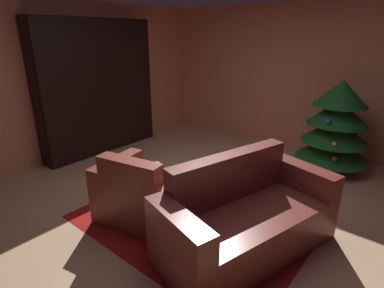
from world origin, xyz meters
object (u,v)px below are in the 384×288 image
Objects in this scene: bookshelf_unit at (106,89)px; coffee_table at (193,184)px; decorated_tree at (336,126)px; armchair_red at (147,196)px; couch_red at (246,219)px; book_stack_on_table at (194,173)px; bottle_on_table at (212,174)px.

bookshelf_unit is 2.98× the size of coffee_table.
armchair_red is at bearing -112.67° from decorated_tree.
couch_red is (1.10, 0.28, 0.01)m from armchair_red.
bookshelf_unit is 2.71m from armchair_red.
book_stack_on_table is at bearing -109.07° from decorated_tree.
armchair_red is 0.77m from bottle_on_table.
decorated_tree is (0.08, 2.55, 0.38)m from couch_red.
coffee_table is at bearing -17.16° from bookshelf_unit.
bottle_on_table is at bearing 160.48° from couch_red.
bookshelf_unit reaches higher than couch_red.
coffee_table is at bearing -147.73° from bottle_on_table.
bookshelf_unit is 1.17× the size of couch_red.
coffee_table is 2.61m from decorated_tree.
bookshelf_unit is at bearing 165.95° from bottle_on_table.
decorated_tree reaches higher than book_stack_on_table.
bottle_on_table is at bearing 32.27° from coffee_table.
bookshelf_unit is 2.81m from book_stack_on_table.
decorated_tree is at bearing 88.18° from couch_red.
bookshelf_unit is 2.99m from bottle_on_table.
couch_red is 8.17× the size of book_stack_on_table.
bottle_on_table is (-0.55, 0.19, 0.25)m from couch_red.
bookshelf_unit is 9.58× the size of book_stack_on_table.
decorated_tree is at bearing 74.99° from bottle_on_table.
bookshelf_unit is at bearing -154.77° from decorated_tree.
couch_red is 0.74m from coffee_table.
decorated_tree reaches higher than armchair_red.
bottle_on_table is 2.44m from decorated_tree.
couch_red is at bearing -9.60° from book_stack_on_table.
bookshelf_unit reaches higher than book_stack_on_table.
book_stack_on_table is 2.57m from decorated_tree.
couch_red is at bearing 14.13° from armchair_red.
decorated_tree is at bearing 70.93° from book_stack_on_table.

